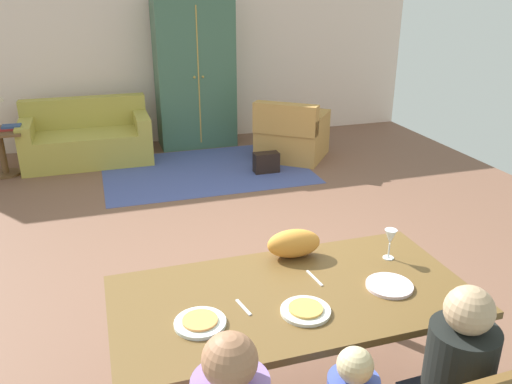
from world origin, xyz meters
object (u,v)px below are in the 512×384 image
Objects in this scene: armchair at (291,136)px; couch at (87,139)px; handbag at (266,163)px; plate_near_man at (200,323)px; side_table at (1,146)px; book_upper at (11,126)px; book_lower at (10,129)px; plate_near_child at (306,311)px; plate_near_woman at (389,286)px; dining_table at (292,304)px; armoire at (195,74)px; cat at (294,243)px; wine_glass at (390,238)px.

couch is at bearing 165.36° from armchair.
handbag is (2.16, -1.16, -0.17)m from couch.
plate_near_man is 4.93m from armchair.
book_upper is at bearing -1.86° from side_table.
plate_near_man reaches higher than book_lower.
plate_near_child is 5.26m from book_upper.
couch is (-1.54, 5.09, -0.46)m from plate_near_woman.
plate_near_woman is 5.39m from book_upper.
plate_near_man is at bearing -84.32° from couch.
plate_near_child is (0.00, -0.18, 0.08)m from dining_table.
couch is at bearing 17.09° from book_lower.
plate_near_woman is 5.48m from side_table.
armoire is 3.62× the size of side_table.
dining_table is 5.11m from couch.
plate_near_child is at bearing -100.67° from cat.
book_upper is at bearing 105.82° from plate_near_man.
armchair is 3.58m from book_upper.
plate_near_woman is (0.52, -0.10, 0.08)m from dining_table.
couch is 7.48× the size of book_lower.
wine_glass reaches higher than dining_table.
wine_glass is (0.16, 0.28, 0.12)m from plate_near_woman.
couch reaches higher than handbag.
dining_table is 10.09× the size of wine_glass.
plate_near_woman is at bearing -10.96° from dining_table.
couch and armchair have the same top height.
dining_table is 0.54m from plate_near_man.
handbag is at bearing -28.15° from couch.
couch is (-1.02, 4.99, -0.39)m from dining_table.
wine_glass is at bearing -88.59° from armoire.
plate_near_woman is 1.34× the size of wine_glass.
armchair reaches higher than book_upper.
plate_near_child reaches higher than book_upper.
armoire is (-0.13, 5.16, 0.16)m from wine_glass.
cat reaches higher than plate_near_child.
armchair is at bearing 68.88° from dining_table.
dining_table is at bearing -165.09° from wine_glass.
book_lower is (-2.58, 4.54, -0.30)m from wine_glass.
cat is (-0.53, 0.19, -0.05)m from wine_glass.
wine_glass is 0.58× the size of handbag.
armchair reaches higher than plate_near_child.
dining_table is 4.04m from handbag.
handbag is (0.46, 3.65, -0.76)m from wine_glass.
dining_table is 0.73m from wine_glass.
side_table is (-2.60, -0.61, -0.67)m from armoire.
couch reaches higher than plate_near_man.
plate_near_woman reaches higher than book_upper.
armoire reaches higher than book_upper.
armchair is 5.46× the size of book_lower.
armchair is (1.66, 4.47, -0.45)m from plate_near_child.
plate_near_man reaches higher than side_table.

